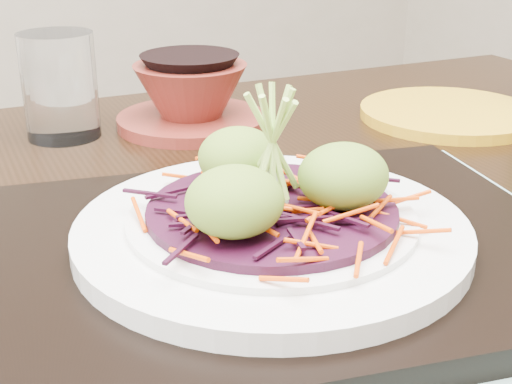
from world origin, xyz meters
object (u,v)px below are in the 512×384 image
dining_table (242,334)px  terracotta_bowl_set (191,99)px  serving_tray (271,253)px  white_plate (272,229)px  yellow_plate (449,113)px  water_glass (60,86)px

dining_table → terracotta_bowl_set: (0.08, 0.25, 0.13)m
serving_tray → white_plate: 0.02m
terracotta_bowl_set → yellow_plate: size_ratio=0.95×
white_plate → dining_table: bearing=74.8°
serving_tray → yellow_plate: serving_tray is taller
dining_table → terracotta_bowl_set: 0.29m
white_plate → terracotta_bowl_set: size_ratio=1.36×
white_plate → water_glass: 0.36m
serving_tray → yellow_plate: bearing=44.1°
white_plate → yellow_plate: bearing=28.4°
white_plate → water_glass: water_glass is taller
dining_table → water_glass: 0.33m
water_glass → terracotta_bowl_set: water_glass is taller
serving_tray → yellow_plate: (0.36, 0.20, -0.01)m
white_plate → terracotta_bowl_set: 0.34m
water_glass → yellow_plate: bearing=-22.4°
yellow_plate → terracotta_bowl_set: bearing=154.4°
dining_table → serving_tray: (-0.02, -0.08, 0.12)m
white_plate → terracotta_bowl_set: (0.10, 0.32, 0.00)m
dining_table → yellow_plate: 0.38m
dining_table → serving_tray: 0.14m
dining_table → white_plate: (-0.02, -0.08, 0.13)m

